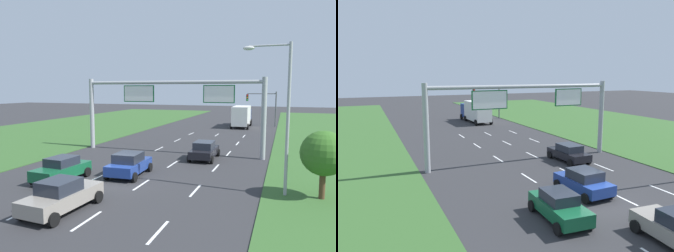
% 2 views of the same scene
% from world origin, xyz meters
% --- Properties ---
extents(ground_plane, '(200.00, 200.00, 0.00)m').
position_xyz_m(ground_plane, '(0.00, 0.00, 0.00)').
color(ground_plane, '#2D2D30').
extents(lane_dashes_inner_left, '(0.14, 44.40, 0.01)m').
position_xyz_m(lane_dashes_inner_left, '(-1.75, 3.00, 0.00)').
color(lane_dashes_inner_left, white).
rests_on(lane_dashes_inner_left, ground_plane).
extents(lane_dashes_inner_right, '(0.14, 44.40, 0.01)m').
position_xyz_m(lane_dashes_inner_right, '(1.75, 3.00, 0.00)').
color(lane_dashes_inner_right, white).
rests_on(lane_dashes_inner_right, ground_plane).
extents(lane_dashes_slip, '(0.14, 44.40, 0.01)m').
position_xyz_m(lane_dashes_slip, '(5.25, 3.00, 0.00)').
color(lane_dashes_slip, white).
rests_on(lane_dashes_slip, ground_plane).
extents(car_near_red, '(2.19, 4.28, 1.54)m').
position_xyz_m(car_near_red, '(3.68, 8.78, 0.78)').
color(car_near_red, black).
rests_on(car_near_red, ground_plane).
extents(car_lead_silver, '(2.30, 4.52, 1.63)m').
position_xyz_m(car_lead_silver, '(-0.07, -5.39, 0.80)').
color(car_lead_silver, gray).
rests_on(car_lead_silver, ground_plane).
extents(car_mid_lane, '(2.23, 4.17, 1.57)m').
position_xyz_m(car_mid_lane, '(-3.55, -0.89, 0.79)').
color(car_mid_lane, '#145633').
rests_on(car_mid_lane, ground_plane).
extents(car_far_ahead, '(2.35, 4.06, 1.61)m').
position_xyz_m(car_far_ahead, '(0.02, 1.76, 0.81)').
color(car_far_ahead, navy).
rests_on(car_far_ahead, ground_plane).
extents(box_truck, '(2.83, 8.65, 3.33)m').
position_xyz_m(box_truck, '(3.63, 34.51, 1.79)').
color(box_truck, navy).
rests_on(box_truck, ground_plane).
extents(sign_gantry, '(17.24, 0.44, 7.00)m').
position_xyz_m(sign_gantry, '(0.10, 10.35, 4.88)').
color(sign_gantry, '#9EA0A5').
rests_on(sign_gantry, ground_plane).
extents(traffic_light_mast, '(4.76, 0.49, 5.60)m').
position_xyz_m(traffic_light_mast, '(6.71, 36.87, 3.87)').
color(traffic_light_mast, '#47494F').
rests_on(traffic_light_mast, ground_plane).
extents(street_lamp, '(2.61, 0.32, 8.50)m').
position_xyz_m(street_lamp, '(9.86, 0.75, 5.08)').
color(street_lamp, '#9EA0A5').
rests_on(street_lamp, ground_plane).
extents(roadside_tree_near, '(2.44, 2.44, 3.78)m').
position_xyz_m(roadside_tree_near, '(12.12, 0.78, 2.54)').
color(roadside_tree_near, '#513823').
rests_on(roadside_tree_near, ground_plane).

